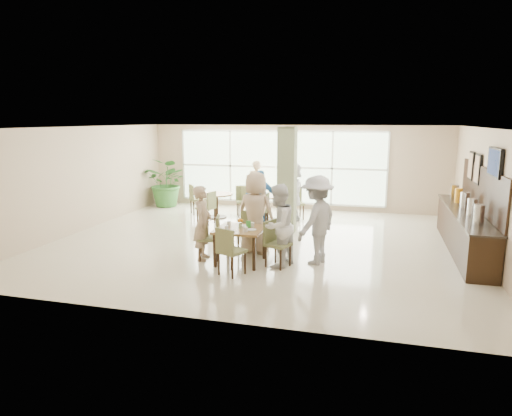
% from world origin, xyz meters
% --- Properties ---
extents(ground, '(10.00, 10.00, 0.00)m').
position_xyz_m(ground, '(0.00, 0.00, 0.00)').
color(ground, beige).
rests_on(ground, ground).
extents(room_shell, '(10.00, 10.00, 10.00)m').
position_xyz_m(room_shell, '(0.00, 0.00, 1.70)').
color(room_shell, white).
rests_on(room_shell, ground).
extents(window_bank, '(7.00, 0.04, 7.00)m').
position_xyz_m(window_bank, '(-0.50, 4.46, 1.40)').
color(window_bank, silver).
rests_on(window_bank, ground).
extents(column, '(0.45, 0.45, 2.80)m').
position_xyz_m(column, '(0.40, 1.20, 1.40)').
color(column, '#6C7451').
rests_on(column, ground).
extents(main_table, '(0.99, 0.99, 0.75)m').
position_xyz_m(main_table, '(-0.01, -1.69, 0.66)').
color(main_table, brown).
rests_on(main_table, ground).
extents(round_table_left, '(1.01, 1.01, 0.75)m').
position_xyz_m(round_table_left, '(-2.04, 2.45, 0.55)').
color(round_table_left, brown).
rests_on(round_table_left, ground).
extents(round_table_right, '(1.00, 1.00, 0.75)m').
position_xyz_m(round_table_right, '(-0.46, 2.52, 0.55)').
color(round_table_right, brown).
rests_on(round_table_right, ground).
extents(chairs_main_table, '(2.12, 1.96, 0.95)m').
position_xyz_m(chairs_main_table, '(0.02, -1.70, 0.47)').
color(chairs_main_table, olive).
rests_on(chairs_main_table, ground).
extents(chairs_table_left, '(2.16, 1.84, 0.95)m').
position_xyz_m(chairs_table_left, '(-2.04, 2.39, 0.47)').
color(chairs_table_left, olive).
rests_on(chairs_table_left, ground).
extents(chairs_table_right, '(2.13, 1.93, 0.95)m').
position_xyz_m(chairs_table_right, '(-0.41, 2.51, 0.47)').
color(chairs_table_right, olive).
rests_on(chairs_table_right, ground).
extents(tabletop_clutter, '(0.71, 0.74, 0.21)m').
position_xyz_m(tabletop_clutter, '(0.01, -1.72, 0.81)').
color(tabletop_clutter, white).
rests_on(tabletop_clutter, main_table).
extents(buffet_counter, '(0.64, 4.70, 1.95)m').
position_xyz_m(buffet_counter, '(4.70, 0.51, 0.55)').
color(buffet_counter, black).
rests_on(buffet_counter, ground).
extents(wall_tv, '(0.06, 1.00, 0.58)m').
position_xyz_m(wall_tv, '(4.94, -0.60, 2.15)').
color(wall_tv, black).
rests_on(wall_tv, ground).
extents(framed_art_a, '(0.05, 0.55, 0.70)m').
position_xyz_m(framed_art_a, '(4.95, 1.00, 1.85)').
color(framed_art_a, black).
rests_on(framed_art_a, ground).
extents(framed_art_b, '(0.05, 0.55, 0.70)m').
position_xyz_m(framed_art_b, '(4.95, 1.80, 1.85)').
color(framed_art_b, black).
rests_on(framed_art_b, ground).
extents(potted_plant, '(1.71, 1.71, 1.68)m').
position_xyz_m(potted_plant, '(-4.29, 3.73, 0.84)').
color(potted_plant, '#2F6629').
rests_on(potted_plant, ground).
extents(teen_left, '(0.46, 0.63, 1.61)m').
position_xyz_m(teen_left, '(-0.86, -1.65, 0.80)').
color(teen_left, tan).
rests_on(teen_left, ground).
extents(teen_far, '(0.98, 0.65, 1.84)m').
position_xyz_m(teen_far, '(0.11, -0.88, 0.92)').
color(teen_far, tan).
rests_on(teen_far, ground).
extents(teen_right, '(0.87, 0.99, 1.71)m').
position_xyz_m(teen_right, '(0.80, -1.69, 0.86)').
color(teen_right, white).
rests_on(teen_right, ground).
extents(teen_standing, '(1.11, 1.38, 1.86)m').
position_xyz_m(teen_standing, '(1.53, -1.27, 0.93)').
color(teen_standing, '#9D9DA0').
rests_on(teen_standing, ground).
extents(adult_a, '(1.03, 0.72, 1.61)m').
position_xyz_m(adult_a, '(-0.43, 1.58, 0.80)').
color(adult_a, '#4183C4').
rests_on(adult_a, ground).
extents(adult_b, '(1.02, 1.76, 1.78)m').
position_xyz_m(adult_b, '(0.33, 2.43, 0.89)').
color(adult_b, white).
rests_on(adult_b, ground).
extents(adult_standing, '(0.69, 0.54, 1.68)m').
position_xyz_m(adult_standing, '(-1.13, 3.75, 0.84)').
color(adult_standing, tan).
rests_on(adult_standing, ground).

